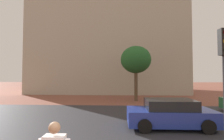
{
  "coord_description": "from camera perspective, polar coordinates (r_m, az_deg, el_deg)",
  "views": [
    {
      "loc": [
        0.2,
        -1.93,
        2.59
      ],
      "look_at": [
        -0.31,
        9.66,
        3.04
      ],
      "focal_mm": 26.07,
      "sensor_mm": 36.0,
      "label": 1
    }
  ],
  "objects": [
    {
      "name": "tree_curb_far",
      "position": [
        17.5,
        8.34,
        3.52
      ],
      "size": [
        3.22,
        3.22,
        5.82
      ],
      "color": "brown",
      "rests_on": "ground_plane"
    },
    {
      "name": "street_asphalt_strip",
      "position": [
        10.64,
        1.4,
        -16.3
      ],
      "size": [
        120.0,
        8.4,
        0.0
      ],
      "primitive_type": "cube",
      "color": "#2D2D33",
      "rests_on": "ground_plane"
    },
    {
      "name": "car_blue",
      "position": [
        9.05,
        19.61,
        -14.26
      ],
      "size": [
        4.29,
        2.04,
        1.41
      ],
      "color": "#23389E",
      "rests_on": "ground_plane"
    },
    {
      "name": "ground_plane",
      "position": [
        12.21,
        1.55,
        -14.47
      ],
      "size": [
        120.0,
        120.0,
        0.0
      ],
      "primitive_type": "plane",
      "color": "brown"
    },
    {
      "name": "landmark_building",
      "position": [
        30.42,
        -1.42,
        13.17
      ],
      "size": [
        23.77,
        14.62,
        35.34
      ],
      "color": "#B2A893",
      "rests_on": "ground_plane"
    }
  ]
}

